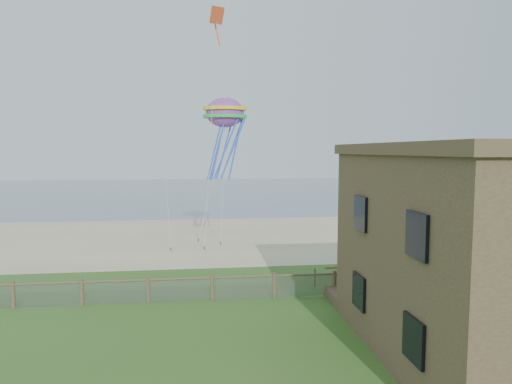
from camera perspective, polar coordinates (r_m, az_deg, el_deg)
ground at (r=16.92m, az=-4.92°, el=-19.79°), size 160.00×160.00×0.00m
sand_beach at (r=38.01m, az=-6.09°, el=-5.65°), size 72.00×20.00×0.02m
ocean at (r=81.65m, az=-6.55°, el=0.15°), size 160.00×68.00×0.02m
chainlink_fence at (r=22.33m, az=-5.49°, el=-11.99°), size 36.20×0.20×1.25m
motel_deck at (r=25.35m, az=26.08°, el=-11.11°), size 15.00×2.00×0.50m
picnic_table at (r=19.95m, az=21.17°, el=-14.86°), size 2.32×2.00×0.83m
octopus_kite at (r=32.78m, az=-3.89°, el=7.01°), size 3.16×2.27×6.41m
kite_red at (r=29.66m, az=-4.89°, el=20.31°), size 1.47×1.71×2.03m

